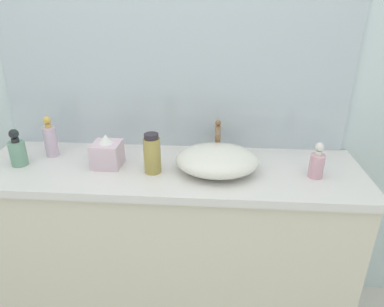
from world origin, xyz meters
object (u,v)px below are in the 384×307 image
object	(u,v)px
soap_dispenser	(18,151)
spray_can	(317,163)
sink_basin	(217,160)
lotion_bottle	(152,154)
perfume_bottle	(50,139)
tissue_box	(107,153)

from	to	relation	value
soap_dispenser	spray_can	bearing A→B (deg)	-0.81
sink_basin	lotion_bottle	distance (m)	0.28
soap_dispenser	spray_can	xyz separation A→B (m)	(1.31, -0.02, -0.01)
sink_basin	soap_dispenser	xyz separation A→B (m)	(-0.90, -0.00, 0.01)
soap_dispenser	lotion_bottle	bearing A→B (deg)	-2.24
perfume_bottle	spray_can	world-z (taller)	perfume_bottle
lotion_bottle	tissue_box	size ratio (longest dim) A/B	1.17
spray_can	sink_basin	bearing A→B (deg)	177.26
soap_dispenser	spray_can	size ratio (longest dim) A/B	1.10
perfume_bottle	tissue_box	size ratio (longest dim) A/B	1.30
tissue_box	lotion_bottle	bearing A→B (deg)	-11.82
lotion_bottle	perfume_bottle	bearing A→B (deg)	165.34
lotion_bottle	spray_can	distance (m)	0.70
lotion_bottle	tissue_box	xyz separation A→B (m)	(-0.21, 0.04, -0.02)
perfume_bottle	spray_can	xyz separation A→B (m)	(1.21, -0.13, -0.02)
soap_dispenser	perfume_bottle	world-z (taller)	perfume_bottle
lotion_bottle	spray_can	world-z (taller)	lotion_bottle
sink_basin	tissue_box	bearing A→B (deg)	177.79
spray_can	tissue_box	distance (m)	0.91
soap_dispenser	lotion_bottle	world-z (taller)	lotion_bottle
sink_basin	lotion_bottle	size ratio (longest dim) A/B	2.03
soap_dispenser	spray_can	distance (m)	1.31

